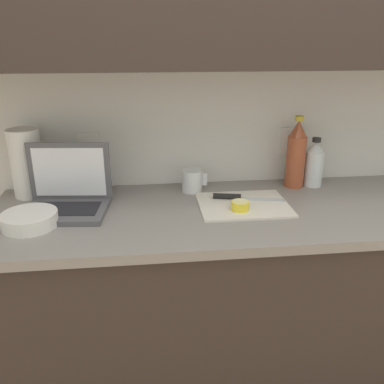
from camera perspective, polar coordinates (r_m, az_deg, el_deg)
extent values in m
cube|color=white|center=(1.81, 8.33, 13.44)|extent=(5.20, 0.06, 2.60)
cube|color=white|center=(1.77, -14.18, 6.20)|extent=(0.09, 0.01, 0.12)
cube|color=white|center=(1.86, 13.65, 6.97)|extent=(0.09, 0.01, 0.12)
cube|color=#332823|center=(1.82, 9.64, -16.01)|extent=(2.06, 0.58, 0.88)
cube|color=gray|center=(1.59, 10.62, -2.65)|extent=(2.12, 0.62, 0.03)
cube|color=#515156|center=(1.57, -17.38, -2.59)|extent=(0.32, 0.26, 0.02)
cube|color=black|center=(1.56, -17.42, -2.23)|extent=(0.26, 0.16, 0.00)
cube|color=#515156|center=(1.62, -16.79, 2.75)|extent=(0.31, 0.04, 0.23)
cube|color=white|center=(1.62, -16.85, 2.68)|extent=(0.27, 0.03, 0.19)
cube|color=silver|center=(1.58, 7.22, -1.77)|extent=(0.34, 0.28, 0.01)
cube|color=silver|center=(1.63, 9.92, -1.09)|extent=(0.18, 0.07, 0.00)
cylinder|color=black|center=(1.62, 4.93, -0.60)|extent=(0.11, 0.04, 0.02)
cylinder|color=yellow|center=(1.52, 6.76, -1.93)|extent=(0.07, 0.07, 0.03)
cylinder|color=#F4EAA3|center=(1.51, 6.79, -1.30)|extent=(0.06, 0.06, 0.00)
cylinder|color=silver|center=(1.84, 16.69, 3.16)|extent=(0.08, 0.08, 0.15)
cone|color=silver|center=(1.81, 17.01, 6.10)|extent=(0.07, 0.07, 0.04)
cylinder|color=black|center=(1.81, 17.11, 7.01)|extent=(0.04, 0.04, 0.02)
cylinder|color=#A34C2D|center=(1.80, 14.30, 4.13)|extent=(0.08, 0.08, 0.22)
cone|color=#A34C2D|center=(1.76, 14.72, 8.62)|extent=(0.07, 0.07, 0.07)
cylinder|color=gold|center=(1.76, 14.85, 9.98)|extent=(0.04, 0.04, 0.02)
cylinder|color=silver|center=(1.70, 0.02, 1.59)|extent=(0.09, 0.09, 0.09)
cube|color=silver|center=(1.71, 1.77, 1.80)|extent=(0.02, 0.01, 0.05)
cylinder|color=white|center=(1.50, -21.83, -3.61)|extent=(0.19, 0.19, 0.05)
cylinder|color=white|center=(1.76, -22.18, 3.76)|extent=(0.12, 0.12, 0.28)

